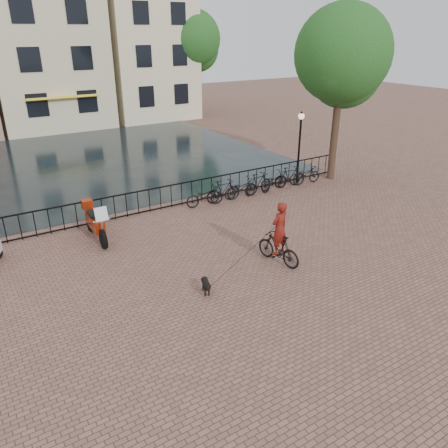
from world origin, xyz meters
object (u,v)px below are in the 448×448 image
lamp_post (300,136)px  cyclist (279,237)px  motorcycle (95,219)px  dog (206,285)px

lamp_post → cyclist: size_ratio=1.40×
lamp_post → cyclist: bearing=-135.2°
cyclist → motorcycle: size_ratio=1.10×
lamp_post → motorcycle: lamp_post is taller
cyclist → dog: size_ratio=3.24×
dog → motorcycle: 5.48m
cyclist → lamp_post: bearing=-145.2°
lamp_post → cyclist: 8.48m
dog → motorcycle: motorcycle is taller
cyclist → motorcycle: cyclist is taller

